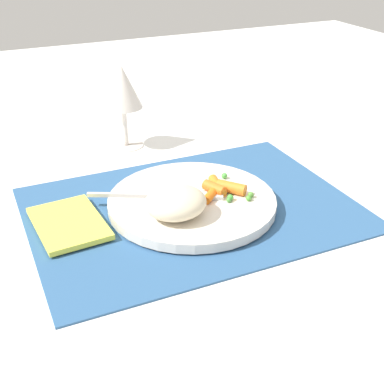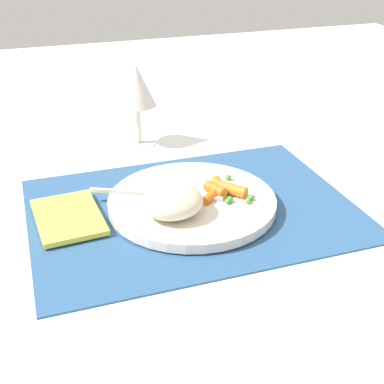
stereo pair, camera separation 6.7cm
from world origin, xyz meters
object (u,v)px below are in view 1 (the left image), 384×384
object	(u,v)px
fork	(169,196)
napkin	(69,223)
carrot_portion	(220,188)
wine_glass	(123,90)
plate	(192,202)
rice_mound	(176,203)

from	to	relation	value
fork	napkin	xyz separation A→B (m)	(-0.15, 0.01, -0.01)
carrot_portion	wine_glass	world-z (taller)	wine_glass
fork	napkin	distance (m)	0.15
wine_glass	fork	bearing A→B (deg)	-93.39
fork	plate	bearing A→B (deg)	-25.95
rice_mound	wine_glass	distance (m)	0.33
carrot_portion	napkin	distance (m)	0.23
carrot_portion	napkin	size ratio (longest dim) A/B	0.59
wine_glass	napkin	world-z (taller)	wine_glass
rice_mound	napkin	distance (m)	0.16
rice_mound	carrot_portion	bearing A→B (deg)	21.59
napkin	fork	bearing A→B (deg)	-2.34
carrot_portion	napkin	bearing A→B (deg)	173.96
plate	rice_mound	size ratio (longest dim) A/B	2.87
plate	rice_mound	bearing A→B (deg)	-138.28
rice_mound	fork	world-z (taller)	rice_mound
carrot_portion	napkin	xyz separation A→B (m)	(-0.23, 0.02, -0.02)
carrot_portion	fork	world-z (taller)	carrot_portion
fork	rice_mound	bearing A→B (deg)	-101.72
napkin	plate	bearing A→B (deg)	-6.66
plate	carrot_portion	bearing A→B (deg)	-3.53
plate	fork	bearing A→B (deg)	154.05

